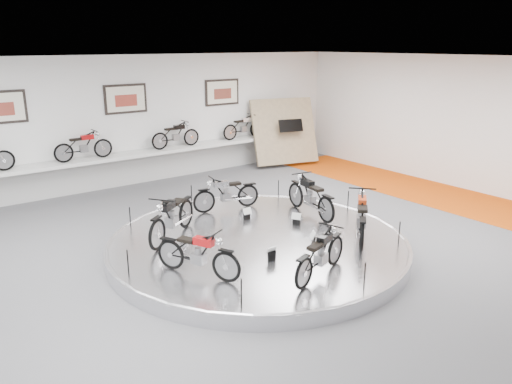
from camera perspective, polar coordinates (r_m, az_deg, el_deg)
floor at (r=10.67m, az=1.20°, el=-7.27°), size 16.00×16.00×0.00m
ceiling at (r=9.76m, az=1.35°, el=14.74°), size 16.00×16.00×0.00m
wall_back at (r=16.02m, az=-14.54°, el=7.79°), size 16.00×0.00×16.00m
wall_right at (r=16.16m, az=24.36°, el=6.92°), size 0.00×14.00×14.00m
orange_carpet_strip at (r=15.56m, az=21.32°, el=-0.64°), size 2.40×12.60×0.01m
dado_band at (r=16.28m, az=-14.14°, el=2.74°), size 15.68×0.04×1.10m
display_platform at (r=10.83m, az=0.22°, el=-6.03°), size 6.40×6.40×0.30m
platform_rim at (r=10.78m, az=0.22°, el=-5.44°), size 6.40×6.40×0.10m
shelf at (r=15.93m, az=-13.85°, el=4.12°), size 11.00×0.55×0.10m
poster_left at (r=14.93m, az=-27.25°, el=8.59°), size 1.35×0.06×0.88m
poster_center at (r=15.90m, az=-14.66°, el=10.26°), size 1.35×0.06×0.88m
poster_right at (r=17.53m, az=-3.88°, el=11.31°), size 1.35×0.06×0.88m
display_panel at (r=18.28m, az=3.26°, el=6.95°), size 2.56×1.52×2.30m
shelf_bike_b at (r=15.34m, az=-19.11°, el=4.80°), size 1.22×0.43×0.73m
shelf_bike_c at (r=16.47m, az=-9.15°, el=6.28°), size 1.22×0.43×0.73m
shelf_bike_d at (r=17.87m, az=-1.44°, el=7.29°), size 1.22×0.43×0.73m
bike_a at (r=12.12m, az=6.25°, el=-0.41°), size 0.85×1.73×0.98m
bike_b at (r=12.46m, az=-3.40°, el=-0.11°), size 1.57×0.80×0.88m
bike_c at (r=10.76m, az=-9.58°, el=-2.72°), size 1.73×1.48×1.00m
bike_d at (r=9.01m, az=-6.70°, el=-6.93°), size 1.13×1.56×0.87m
bike_e at (r=9.00m, az=7.39°, el=-7.00°), size 1.58×0.96×0.88m
bike_f at (r=10.81m, az=11.97°, el=-2.71°), size 1.68×1.62×1.01m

